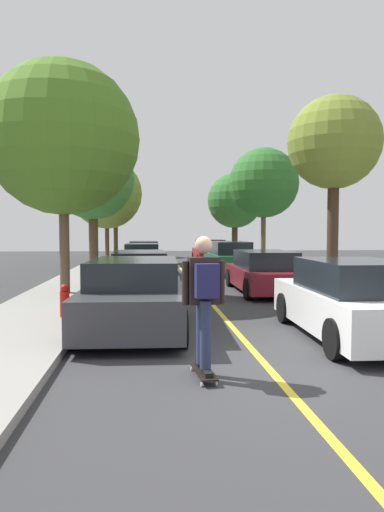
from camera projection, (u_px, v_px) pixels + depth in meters
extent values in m
plane|color=#353538|center=(270.00, 370.00, 6.53)|extent=(80.00, 80.00, 0.00)
cube|color=gold|center=(224.00, 317.00, 10.50)|extent=(0.12, 39.20, 0.01)
cube|color=#38383D|center=(134.00, 304.00, 9.03)|extent=(2.05, 4.13, 0.71)
cube|color=black|center=(134.00, 272.00, 9.14)|extent=(1.76, 2.55, 0.52)
cylinder|color=black|center=(181.00, 329.00, 7.76)|extent=(0.24, 0.65, 0.64)
cylinder|color=black|center=(75.00, 330.00, 7.66)|extent=(0.24, 0.65, 0.64)
cylinder|color=black|center=(178.00, 304.00, 10.42)|extent=(0.24, 0.65, 0.64)
cylinder|color=black|center=(98.00, 305.00, 10.32)|extent=(0.24, 0.65, 0.64)
cube|color=black|center=(139.00, 277.00, 14.73)|extent=(1.94, 4.66, 0.64)
cube|color=black|center=(139.00, 259.00, 14.93)|extent=(1.69, 3.06, 0.50)
cylinder|color=black|center=(170.00, 289.00, 13.23)|extent=(0.23, 0.64, 0.64)
cylinder|color=black|center=(109.00, 289.00, 13.04)|extent=(0.23, 0.64, 0.64)
cylinder|color=black|center=(164.00, 277.00, 16.44)|extent=(0.23, 0.64, 0.64)
cylinder|color=black|center=(115.00, 278.00, 16.24)|extent=(0.23, 0.64, 0.64)
cube|color=#196066|center=(142.00, 261.00, 21.77)|extent=(1.75, 4.07, 0.75)
cube|color=black|center=(142.00, 248.00, 21.69)|extent=(1.53, 2.43, 0.46)
cylinder|color=black|center=(160.00, 268.00, 20.53)|extent=(0.23, 0.64, 0.64)
cylinder|color=black|center=(123.00, 268.00, 20.39)|extent=(0.23, 0.64, 0.64)
cylinder|color=black|center=(159.00, 264.00, 23.17)|extent=(0.23, 0.64, 0.64)
cylinder|color=black|center=(127.00, 264.00, 23.03)|extent=(0.23, 0.64, 0.64)
cube|color=#38383D|center=(143.00, 255.00, 28.07)|extent=(2.01, 4.13, 0.64)
cube|color=black|center=(143.00, 246.00, 28.02)|extent=(1.74, 2.68, 0.55)
cylinder|color=black|center=(159.00, 260.00, 26.87)|extent=(0.24, 0.65, 0.64)
cylinder|color=black|center=(129.00, 260.00, 26.65)|extent=(0.24, 0.65, 0.64)
cylinder|color=black|center=(157.00, 257.00, 29.52)|extent=(0.24, 0.65, 0.64)
cylinder|color=black|center=(129.00, 257.00, 29.29)|extent=(0.24, 0.65, 0.64)
cube|color=white|center=(350.00, 309.00, 8.51)|extent=(1.87, 4.32, 0.71)
cube|color=black|center=(355.00, 276.00, 8.27)|extent=(1.61, 2.45, 0.56)
cylinder|color=black|center=(285.00, 308.00, 9.90)|extent=(0.24, 0.65, 0.64)
cylinder|color=black|center=(359.00, 307.00, 10.01)|extent=(0.24, 0.65, 0.64)
cylinder|color=black|center=(336.00, 339.00, 7.04)|extent=(0.24, 0.65, 0.64)
cube|color=maroon|center=(264.00, 277.00, 14.85)|extent=(1.84, 4.71, 0.61)
cube|color=black|center=(265.00, 259.00, 14.69)|extent=(1.60, 2.73, 0.55)
cylinder|color=black|center=(230.00, 277.00, 16.43)|extent=(0.23, 0.64, 0.64)
cylinder|color=black|center=(275.00, 277.00, 16.56)|extent=(0.23, 0.64, 0.64)
cylinder|color=black|center=(249.00, 289.00, 13.16)|extent=(0.23, 0.64, 0.64)
cylinder|color=black|center=(305.00, 288.00, 13.29)|extent=(0.23, 0.64, 0.64)
cube|color=#1E5B33|center=(229.00, 262.00, 21.22)|extent=(1.79, 4.35, 0.75)
cube|color=black|center=(230.00, 248.00, 21.01)|extent=(1.57, 2.79, 0.57)
cylinder|color=black|center=(207.00, 265.00, 22.60)|extent=(0.23, 0.64, 0.64)
cylinder|color=black|center=(240.00, 265.00, 22.77)|extent=(0.23, 0.64, 0.64)
cylinder|color=black|center=(216.00, 270.00, 19.69)|extent=(0.23, 0.64, 0.64)
cylinder|color=black|center=(254.00, 269.00, 19.86)|extent=(0.23, 0.64, 0.64)
cube|color=maroon|center=(209.00, 255.00, 27.96)|extent=(1.73, 4.47, 0.72)
cube|color=black|center=(210.00, 244.00, 27.74)|extent=(1.52, 2.53, 0.57)
cylinder|color=black|center=(194.00, 257.00, 29.42)|extent=(0.22, 0.64, 0.64)
cylinder|color=black|center=(219.00, 257.00, 29.56)|extent=(0.22, 0.64, 0.64)
cylinder|color=black|center=(199.00, 260.00, 26.38)|extent=(0.22, 0.64, 0.64)
cylinder|color=black|center=(226.00, 260.00, 26.52)|extent=(0.22, 0.64, 0.64)
cylinder|color=brown|center=(64.00, 235.00, 13.65)|extent=(0.29, 0.29, 3.46)
sphere|color=#4C7A23|center=(63.00, 138.00, 13.50)|extent=(4.49, 4.49, 4.49)
cylinder|color=#4C3823|center=(94.00, 236.00, 20.98)|extent=(0.42, 0.42, 3.22)
sphere|color=#3D7F33|center=(93.00, 178.00, 20.84)|extent=(3.75, 3.75, 3.75)
cylinder|color=#4C3823|center=(107.00, 237.00, 27.98)|extent=(0.25, 0.25, 2.94)
sphere|color=olive|center=(107.00, 193.00, 27.83)|extent=(4.26, 4.26, 4.26)
cylinder|color=#3D2D1E|center=(116.00, 235.00, 35.51)|extent=(0.33, 0.33, 3.04)
sphere|color=#2D6B28|center=(115.00, 200.00, 35.37)|extent=(3.52, 3.52, 3.52)
cylinder|color=#3D2D1E|center=(333.00, 230.00, 14.76)|extent=(0.36, 0.36, 3.73)
sphere|color=olive|center=(334.00, 142.00, 14.61)|extent=(2.95, 2.95, 2.95)
cylinder|color=brown|center=(263.00, 236.00, 23.64)|extent=(0.25, 0.25, 3.20)
sphere|color=#2D6B28|center=(264.00, 183.00, 23.50)|extent=(3.56, 3.56, 3.56)
cylinder|color=#3D2D1E|center=(235.00, 238.00, 31.43)|extent=(0.40, 0.40, 2.74)
sphere|color=#2D6B28|center=(235.00, 201.00, 31.29)|extent=(3.73, 3.73, 3.73)
cylinder|color=#B2140F|center=(65.00, 304.00, 9.83)|extent=(0.20, 0.20, 0.55)
sphere|color=#B2140F|center=(64.00, 288.00, 9.82)|extent=(0.18, 0.18, 0.18)
cube|color=black|center=(203.00, 371.00, 6.18)|extent=(0.30, 0.86, 0.02)
cylinder|color=beige|center=(192.00, 369.00, 6.50)|extent=(0.03, 0.06, 0.06)
cylinder|color=beige|center=(205.00, 368.00, 6.53)|extent=(0.03, 0.06, 0.06)
cylinder|color=beige|center=(202.00, 384.00, 5.83)|extent=(0.03, 0.06, 0.06)
cylinder|color=beige|center=(216.00, 383.00, 5.87)|extent=(0.03, 0.06, 0.06)
cube|color=#99999E|center=(198.00, 366.00, 6.51)|extent=(0.10, 0.05, 0.02)
cube|color=#99999E|center=(209.00, 381.00, 5.85)|extent=(0.10, 0.05, 0.02)
cube|color=black|center=(200.00, 363.00, 6.39)|extent=(0.12, 0.27, 0.06)
cube|color=black|center=(207.00, 373.00, 5.96)|extent=(0.12, 0.27, 0.06)
cylinder|color=#283351|center=(202.00, 331.00, 6.27)|extent=(0.16, 0.16, 0.90)
cylinder|color=#283351|center=(205.00, 335.00, 6.03)|extent=(0.16, 0.16, 0.90)
cube|color=black|center=(203.00, 281.00, 6.11)|extent=(0.42, 0.26, 0.62)
sphere|color=tan|center=(204.00, 245.00, 6.09)|extent=(0.23, 0.23, 0.23)
cylinder|color=black|center=(185.00, 283.00, 6.07)|extent=(0.10, 0.10, 0.58)
cylinder|color=black|center=(221.00, 282.00, 6.16)|extent=(0.10, 0.10, 0.58)
cube|color=#1E1E4C|center=(207.00, 281.00, 5.92)|extent=(0.32, 0.21, 0.44)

